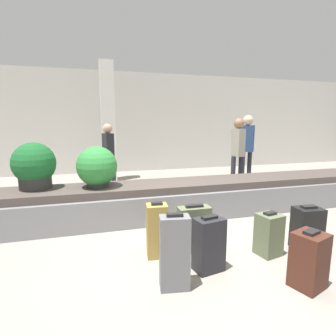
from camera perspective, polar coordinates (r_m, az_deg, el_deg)
The scene contains 16 objects.
ground_plane at distance 3.50m, azimuth 6.02°, elevation -17.19°, with size 18.00×18.00×0.00m, color gray.
back_wall at distance 8.76m, azimuth -8.01°, elevation 9.71°, with size 18.00×0.06×3.20m.
carousel at distance 4.55m, azimuth 0.00°, elevation -6.88°, with size 8.31×0.92×0.58m.
pillar at distance 7.38m, azimuth -12.90°, elevation 9.59°, with size 0.37×0.37×3.20m.
suitcase_0 at distance 3.00m, azimuth 28.34°, elevation -17.25°, with size 0.36×0.34×0.58m.
suitcase_1 at distance 2.61m, azimuth 1.44°, elevation -17.92°, with size 0.30×0.21×0.75m.
suitcase_3 at distance 3.82m, azimuth 28.02°, elevation -11.49°, with size 0.34×0.27×0.57m.
suitcase_4 at distance 3.48m, azimuth 21.08°, elevation -13.31°, with size 0.31×0.29×0.54m.
suitcase_5 at distance 3.34m, azimuth 5.67°, elevation -13.09°, with size 0.40×0.19×0.60m.
suitcase_6 at distance 3.20m, azimuth -2.41°, elevation -13.42°, with size 0.26×0.23×0.67m.
suitcase_7 at distance 2.96m, azimuth 8.87°, elevation -16.11°, with size 0.34×0.26×0.62m.
potted_plant_0 at distance 4.24m, azimuth -15.19°, elevation 0.12°, with size 0.63×0.63×0.64m.
potted_plant_1 at distance 4.48m, azimuth -27.11°, elevation 0.36°, with size 0.64×0.64×0.71m.
traveler_0 at distance 7.09m, azimuth 16.83°, elevation 5.23°, with size 0.36×0.35×1.79m.
traveler_1 at distance 6.41m, azimuth 14.96°, elevation 4.32°, with size 0.31×0.33×1.70m.
traveler_2 at distance 6.24m, azimuth -12.86°, elevation 3.46°, with size 0.31×0.36×1.58m.
Camera 1 is at (-1.17, -2.89, 1.57)m, focal length 28.00 mm.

